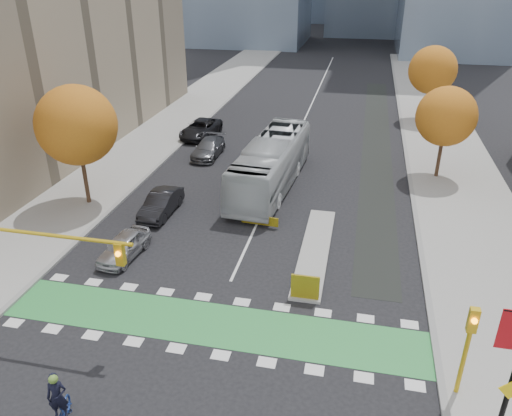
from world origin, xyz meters
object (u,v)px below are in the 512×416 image
at_px(tree_east_far, 433,70).
at_px(parked_car_c, 208,148).
at_px(parked_car_b, 161,204).
at_px(bus, 271,163).
at_px(traffic_signal_west, 14,253).
at_px(parked_car_d, 201,129).
at_px(tree_west, 77,125).
at_px(cyclist, 61,411).
at_px(hazard_board, 305,287).
at_px(tree_east_near, 446,117).
at_px(traffic_signal_east, 469,339).
at_px(parked_car_a, 124,246).

xyz_separation_m(tree_east_far, parked_car_c, (-19.19, -15.17, -4.52)).
bearing_deg(parked_car_b, bus, 44.89).
bearing_deg(traffic_signal_west, parked_car_d, 92.16).
distance_m(tree_west, cyclist, 19.71).
xyz_separation_m(hazard_board, tree_east_near, (8.00, 17.80, 4.06)).
bearing_deg(traffic_signal_west, tree_west, 108.02).
height_order(cyclist, parked_car_d, cyclist).
xyz_separation_m(tree_east_near, parked_car_c, (-18.69, 0.83, -4.14)).
relative_size(hazard_board, traffic_signal_east, 0.34).
xyz_separation_m(parked_car_a, parked_car_b, (0.00, 5.51, 0.06)).
height_order(parked_car_b, parked_car_d, parked_car_d).
height_order(traffic_signal_west, traffic_signal_east, traffic_signal_west).
distance_m(traffic_signal_west, parked_car_d, 28.55).
relative_size(parked_car_a, parked_car_c, 0.81).
xyz_separation_m(tree_west, traffic_signal_west, (4.07, -12.51, -1.58)).
bearing_deg(hazard_board, parked_car_b, 144.74).
distance_m(hazard_board, parked_car_a, 10.67).
height_order(hazard_board, tree_east_near, tree_east_near).
distance_m(traffic_signal_east, parked_car_b, 20.98).
height_order(traffic_signal_west, parked_car_a, traffic_signal_west).
relative_size(hazard_board, parked_car_c, 0.28).
relative_size(cyclist, parked_car_d, 0.44).
relative_size(cyclist, parked_car_a, 0.62).
distance_m(traffic_signal_west, traffic_signal_east, 18.48).
distance_m(hazard_board, parked_car_c, 21.48).
xyz_separation_m(cyclist, parked_car_a, (-3.00, 11.24, -0.14)).
bearing_deg(parked_car_d, cyclist, -75.28).
bearing_deg(parked_car_a, hazard_board, -5.21).
bearing_deg(tree_east_near, tree_west, -157.38).
distance_m(tree_east_far, parked_car_a, 37.40).
relative_size(hazard_board, parked_car_d, 0.25).
relative_size(traffic_signal_west, parked_car_a, 2.11).
bearing_deg(tree_east_far, cyclist, -110.36).
distance_m(tree_west, parked_car_d, 16.82).
distance_m(traffic_signal_west, cyclist, 7.15).
bearing_deg(traffic_signal_east, hazard_board, 144.08).
distance_m(hazard_board, tree_east_near, 19.93).
height_order(tree_east_far, parked_car_a, tree_east_far).
distance_m(tree_east_far, bus, 24.27).
bearing_deg(cyclist, parked_car_d, 80.63).
xyz_separation_m(tree_east_near, parked_car_b, (-18.50, -10.38, -4.12)).
distance_m(tree_west, traffic_signal_east, 25.90).
distance_m(tree_east_far, parked_car_b, 32.82).
relative_size(traffic_signal_east, parked_car_b, 0.91).
distance_m(hazard_board, traffic_signal_west, 13.23).
bearing_deg(parked_car_b, parked_car_c, 92.20).
bearing_deg(parked_car_b, hazard_board, -34.04).
xyz_separation_m(tree_east_far, bus, (-12.72, -20.38, -3.39)).
bearing_deg(traffic_signal_east, parked_car_c, 126.38).
relative_size(parked_car_b, parked_car_d, 0.80).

